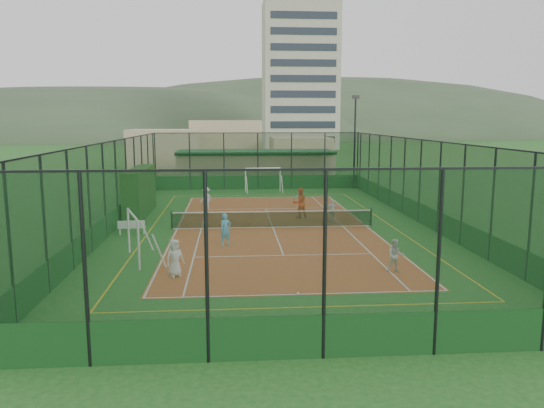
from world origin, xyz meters
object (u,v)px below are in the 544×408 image
Objects in this scene: futsal_goal_near at (133,238)px; child_far_back at (300,199)px; white_bench at (132,227)px; child_near_mid at (226,229)px; floodlight_ne at (355,143)px; apartment_tower at (300,76)px; child_near_left at (175,258)px; coach at (300,203)px; futsal_goal_far at (263,180)px; child_near_right at (396,256)px; child_far_right at (332,211)px; clubhouse at (255,166)px; child_far_left at (206,198)px.

futsal_goal_near is 2.58× the size of child_far_back.
white_bench is 0.91× the size of child_near_mid.
floodlight_ne is 0.28× the size of apartment_tower.
floodlight_ne is 5.49× the size of child_near_left.
coach is (-10.07, -79.20, -14.03)m from apartment_tower.
futsal_goal_far is 1.64× the size of coach.
futsal_goal_far is at bearing -89.56° from child_far_back.
child_far_right is at bearing 101.02° from child_near_right.
clubhouse reaches higher than futsal_goal_far.
child_near_left is 13.42m from child_far_right.
child_far_back is at bearing -51.82° from futsal_goal_near.
apartment_tower is 20.74× the size of white_bench.
futsal_goal_far is (8.14, 16.48, 0.61)m from white_bench.
child_far_back is (6.58, 0.23, -0.14)m from child_far_left.
futsal_goal_near is at bearing 100.16° from child_near_left.
futsal_goal_near is 13.13m from child_far_right.
clubhouse is 29.57m from futsal_goal_near.
clubhouse is 10.94× the size of child_near_right.
child_near_mid reaches higher than child_far_back.
clubhouse is 31.73m from child_near_right.
floodlight_ne reaches higher than child_near_left.
floodlight_ne is 2.63× the size of futsal_goal_far.
coach reaches higher than child_near_right.
apartment_tower is 19.40× the size of child_far_left.
floodlight_ne reaches higher than futsal_goal_far.
clubhouse reaches higher than child_near_left.
coach is at bearing 30.04° from child_near_mid.
floodlight_ne is 29.30m from child_near_left.
child_near_right is (8.93, -0.11, -0.06)m from child_near_left.
futsal_goal_near is 11.32m from child_near_right.
apartment_tower is at bearing 54.02° from child_near_mid.
child_near_left is (-4.63, -31.32, -0.81)m from clubhouse.
child_far_back is (5.13, 10.97, -0.17)m from child_near_mid.
child_near_left is 1.05× the size of child_far_right.
futsal_goal_near reaches higher than child_far_back.
clubhouse is at bearing 85.97° from futsal_goal_far.
child_near_mid is at bearing -118.55° from floodlight_ne.
child_near_left reaches higher than child_near_right.
coach is at bearing -89.59° from futsal_goal_far.
child_near_right is (-7.70, -91.43, -14.30)m from apartment_tower.
child_far_left is 6.59m from child_far_back.
child_far_left is 0.81× the size of coach.
floodlight_ne reaches higher than futsal_goal_near.
clubhouse reaches higher than child_near_mid.
white_bench is 13.05m from child_far_back.
child_near_right is at bearing 84.13° from child_far_right.
apartment_tower is at bearing 72.69° from white_bench.
white_bench is (-19.80, -83.23, -14.59)m from apartment_tower.
white_bench is 1.01× the size of child_far_right.
child_near_right is 12.46m from coach.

